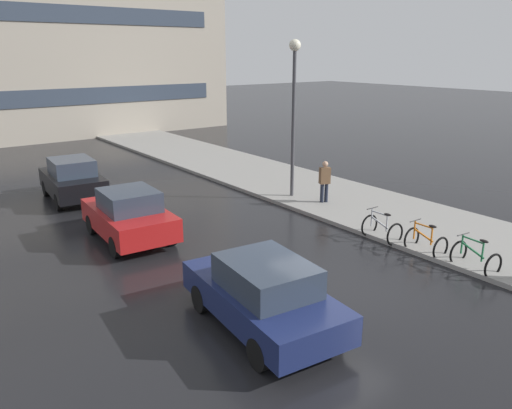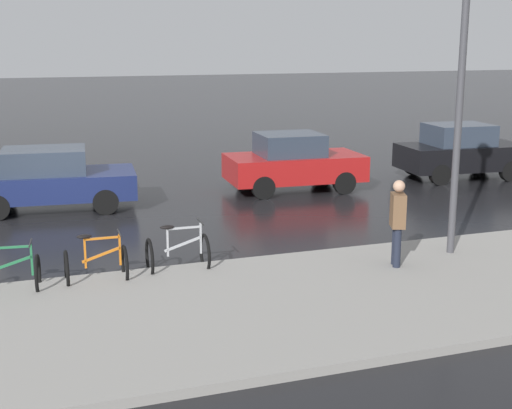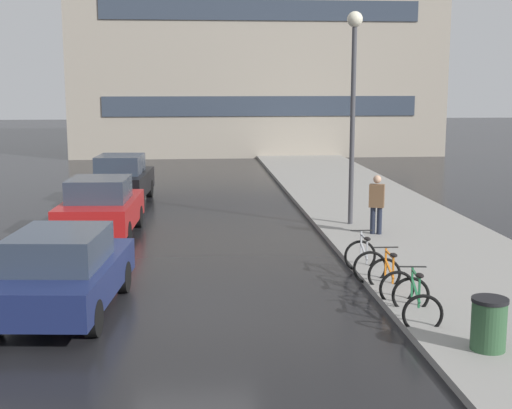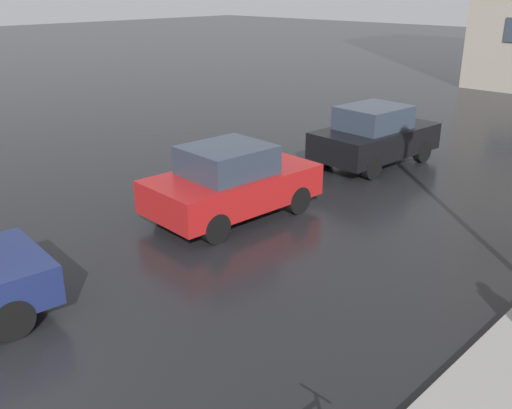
{
  "view_description": "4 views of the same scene",
  "coord_description": "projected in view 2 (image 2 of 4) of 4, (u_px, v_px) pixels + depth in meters",
  "views": [
    {
      "loc": [
        -8.33,
        -7.79,
        5.72
      ],
      "look_at": [
        1.37,
        5.11,
        0.8
      ],
      "focal_mm": 35.0,
      "sensor_mm": 36.0,
      "label": 1
    },
    {
      "loc": [
        16.13,
        -1.13,
        4.26
      ],
      "look_at": [
        2.1,
        3.78,
        0.81
      ],
      "focal_mm": 50.0,
      "sensor_mm": 36.0,
      "label": 2
    },
    {
      "loc": [
        0.03,
        -13.25,
        4.27
      ],
      "look_at": [
        1.51,
        3.44,
        1.37
      ],
      "focal_mm": 50.0,
      "sensor_mm": 36.0,
      "label": 3
    },
    {
      "loc": [
        6.12,
        -1.6,
        4.87
      ],
      "look_at": [
        -0.55,
        5.26,
        1.18
      ],
      "focal_mm": 40.0,
      "sensor_mm": 36.0,
      "label": 4
    }
  ],
  "objects": [
    {
      "name": "car_red",
      "position": [
        293.0,
        162.0,
        20.44
      ],
      "size": [
        2.14,
        3.95,
        1.66
      ],
      "color": "#AD1919",
      "rests_on": "ground"
    },
    {
      "name": "car_navy",
      "position": [
        50.0,
        179.0,
        18.14
      ],
      "size": [
        2.32,
        4.33,
        1.58
      ],
      "color": "navy",
      "rests_on": "ground"
    },
    {
      "name": "bicycle_second",
      "position": [
        96.0,
        265.0,
        12.53
      ],
      "size": [
        0.73,
        1.08,
        0.96
      ],
      "color": "black",
      "rests_on": "ground"
    },
    {
      "name": "ground_plane",
      "position": [
        68.0,
        232.0,
        16.16
      ],
      "size": [
        140.0,
        140.0,
        0.0
      ],
      "primitive_type": "plane",
      "color": "black"
    },
    {
      "name": "streetlamp",
      "position": [
        464.0,
        40.0,
        13.21
      ],
      "size": [
        0.44,
        0.44,
        6.22
      ],
      "color": "#424247",
      "rests_on": "ground"
    },
    {
      "name": "bicycle_third",
      "position": [
        178.0,
        253.0,
        13.15
      ],
      "size": [
        0.77,
        1.12,
        0.99
      ],
      "color": "black",
      "rests_on": "ground"
    },
    {
      "name": "pedestrian",
      "position": [
        397.0,
        221.0,
        13.12
      ],
      "size": [
        0.46,
        0.37,
        1.76
      ],
      "color": "#1E2333",
      "rests_on": "ground"
    },
    {
      "name": "car_black",
      "position": [
        461.0,
        152.0,
        22.24
      ],
      "size": [
        2.14,
        3.98,
        1.71
      ],
      "color": "black",
      "rests_on": "ground"
    },
    {
      "name": "bicycle_nearest",
      "position": [
        4.0,
        275.0,
        12.0
      ],
      "size": [
        0.84,
        1.22,
        0.98
      ],
      "color": "black",
      "rests_on": "ground"
    }
  ]
}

